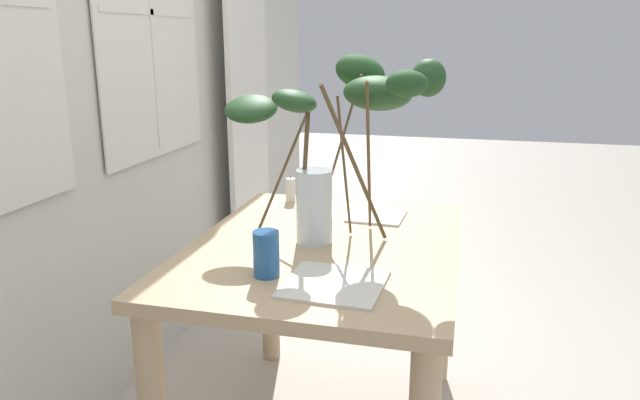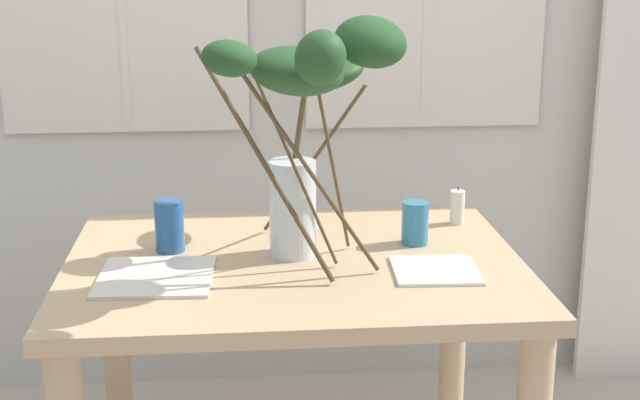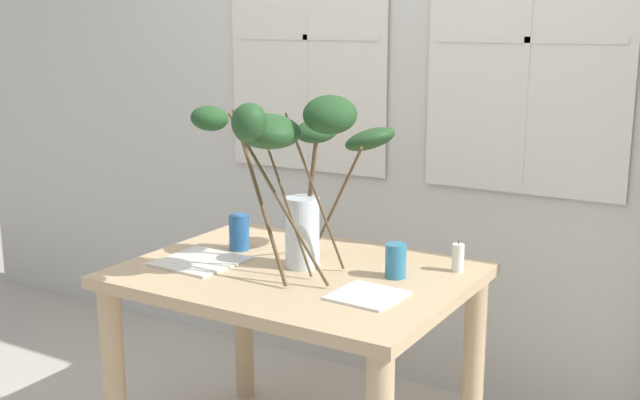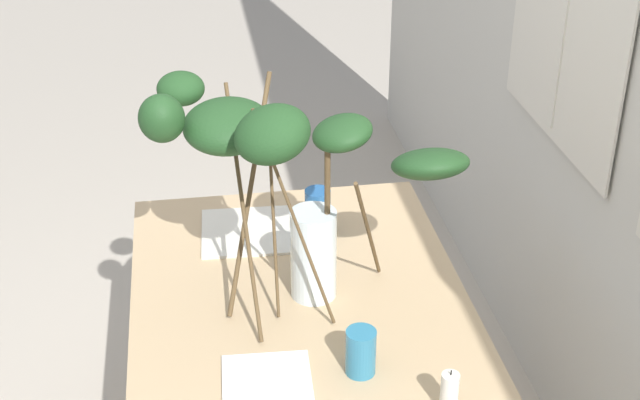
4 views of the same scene
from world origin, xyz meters
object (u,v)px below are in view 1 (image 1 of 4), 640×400
drinking_glass_blue_left (266,254)px  plate_square_right (377,216)px  drinking_glass_blue_right (320,199)px  vase_with_branches (339,121)px  plate_square_left (334,284)px  dining_table (325,281)px  pillar_candle (291,190)px

drinking_glass_blue_left → plate_square_right: 0.69m
drinking_glass_blue_right → vase_with_branches: bearing=-154.9°
vase_with_branches → plate_square_left: 0.55m
dining_table → pillar_candle: bearing=28.9°
plate_square_left → pillar_candle: 0.90m
drinking_glass_blue_left → drinking_glass_blue_right: 0.64m
vase_with_branches → plate_square_right: size_ratio=3.89×
drinking_glass_blue_left → pillar_candle: 0.81m
dining_table → drinking_glass_blue_right: 0.39m
drinking_glass_blue_left → drinking_glass_blue_right: bearing=0.1°
drinking_glass_blue_left → pillar_candle: (0.80, 0.17, -0.02)m
dining_table → plate_square_right: plate_square_right is taller
plate_square_right → pillar_candle: bearing=69.4°
pillar_candle → plate_square_right: bearing=-110.6°
drinking_glass_blue_right → plate_square_right: 0.23m
vase_with_branches → drinking_glass_blue_left: size_ratio=5.94×
dining_table → drinking_glass_blue_right: bearing=16.8°
plate_square_left → vase_with_branches: bearing=10.6°
dining_table → plate_square_left: bearing=-162.5°
vase_with_branches → drinking_glass_blue_left: (-0.36, 0.13, -0.34)m
drinking_glass_blue_right → plate_square_left: drinking_glass_blue_right is taller
vase_with_branches → pillar_candle: (0.44, 0.30, -0.36)m
dining_table → drinking_glass_blue_right: drinking_glass_blue_right is taller
drinking_glass_blue_left → plate_square_left: 0.21m
dining_table → plate_square_right: size_ratio=5.62×
vase_with_branches → pillar_candle: size_ratio=7.34×
vase_with_branches → drinking_glass_blue_right: 0.47m
plate_square_left → plate_square_right: (0.67, -0.01, -0.00)m
drinking_glass_blue_right → plate_square_left: bearing=-162.8°
plate_square_right → pillar_candle: 0.41m
dining_table → vase_with_branches: (0.04, -0.04, 0.54)m
dining_table → vase_with_branches: 0.54m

